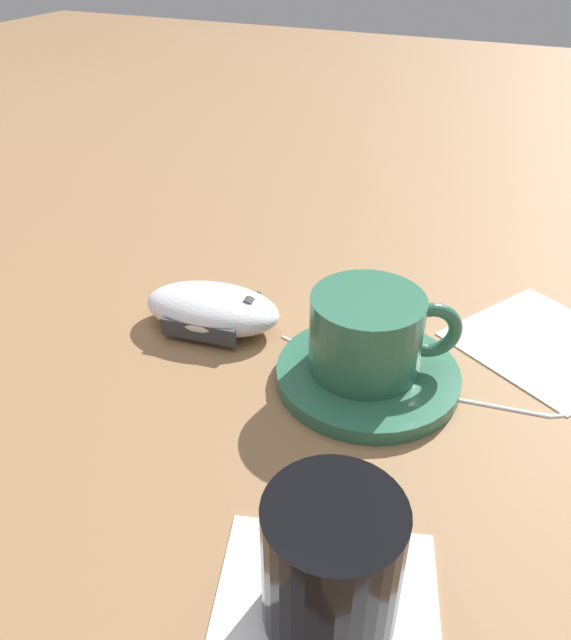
{
  "coord_description": "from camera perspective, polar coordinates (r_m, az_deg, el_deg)",
  "views": [
    {
      "loc": [
        -0.12,
        0.29,
        0.3
      ],
      "look_at": [
        0.04,
        -0.07,
        0.03
      ],
      "focal_mm": 35.0,
      "sensor_mm": 36.0,
      "label": 1
    }
  ],
  "objects": [
    {
      "name": "napkin_under_glass",
      "position": [
        0.34,
        3.65,
        -25.64
      ],
      "size": [
        0.14,
        0.14,
        0.0
      ],
      "primitive_type": "cube",
      "rotation": [
        0.0,
        0.0,
        0.3
      ],
      "color": "white",
      "rests_on": "ground"
    },
    {
      "name": "computer_mouse",
      "position": [
        0.52,
        -6.68,
        1.06
      ],
      "size": [
        0.12,
        0.08,
        0.03
      ],
      "color": "silver",
      "rests_on": "ground"
    },
    {
      "name": "ground_plane",
      "position": [
        0.43,
        1.12,
        -9.28
      ],
      "size": [
        3.0,
        3.0,
        0.0
      ],
      "primitive_type": "plane",
      "color": "olive"
    },
    {
      "name": "drinking_glass",
      "position": [
        0.31,
        4.24,
        -21.34
      ],
      "size": [
        0.07,
        0.07,
        0.08
      ],
      "primitive_type": "cylinder",
      "color": "black",
      "rests_on": "napkin_under_glass"
    },
    {
      "name": "napkin_spare",
      "position": [
        0.54,
        22.7,
        -2.0
      ],
      "size": [
        0.17,
        0.17,
        0.0
      ],
      "primitive_type": "cube",
      "rotation": [
        0.0,
        0.0,
        -0.53
      ],
      "color": "silver",
      "rests_on": "ground"
    },
    {
      "name": "coffee_cup",
      "position": [
        0.45,
        7.65,
        -1.16
      ],
      "size": [
        0.11,
        0.08,
        0.06
      ],
      "color": "#2D664C",
      "rests_on": "saucer"
    },
    {
      "name": "saucer",
      "position": [
        0.47,
        7.5,
        -4.99
      ],
      "size": [
        0.14,
        0.14,
        0.01
      ],
      "primitive_type": "cylinder",
      "color": "#2D664C",
      "rests_on": "ground"
    },
    {
      "name": "mouse_cable",
      "position": [
        0.48,
        22.72,
        -6.8
      ],
      "size": [
        0.41,
        0.07,
        0.0
      ],
      "color": "white",
      "rests_on": "ground"
    }
  ]
}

